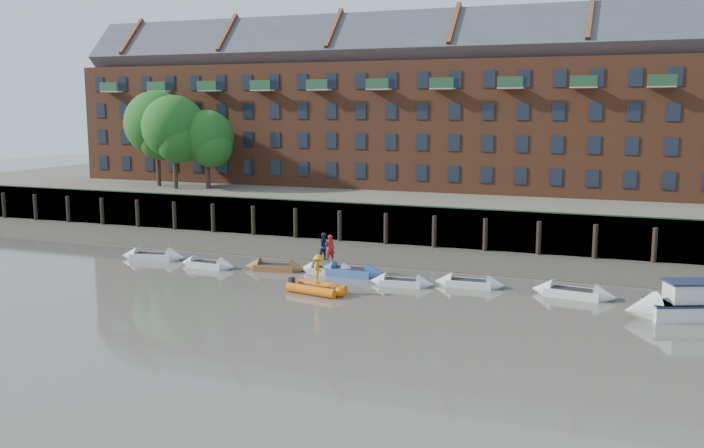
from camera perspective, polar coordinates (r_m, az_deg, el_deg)
The scene contains 20 objects.
ground at distance 39.50m, azimuth -4.81°, elevation -7.22°, with size 220.00×220.00×0.00m, color #615B52.
foreshore at distance 55.78m, azimuth 3.31°, elevation -2.42°, with size 110.00×8.00×0.50m, color #3D382F.
mud_band at distance 52.62m, azimuth 2.17°, elevation -3.10°, with size 110.00×1.60×0.10m, color #4C4336.
river_wall at distance 59.61m, azimuth 4.62°, elevation -0.14°, with size 110.00×1.23×3.30m.
bank_terrace at distance 72.64m, azimuth 7.69°, elevation 1.45°, with size 110.00×28.00×3.20m, color #5E594D.
apartment_terrace at distance 73.03m, azimuth 8.06°, elevation 10.31°, with size 80.60×15.56×20.98m.
tree_cluster at distance 74.62m, azimuth -13.51°, elevation 7.18°, with size 11.76×7.74×9.40m.
rowboat_0 at distance 56.03m, azimuth -14.98°, elevation -2.40°, with size 4.97×2.29×1.39m.
rowboat_1 at distance 52.43m, azimuth -11.01°, elevation -3.06°, with size 4.29×1.38×1.23m.
rowboat_2 at distance 50.81m, azimuth -5.90°, elevation -3.32°, with size 4.50×1.89×1.27m.
rowboat_3 at distance 49.64m, azimuth -1.81°, elevation -3.58°, with size 4.18×1.29×1.21m.
rowboat_4 at distance 49.03m, azimuth -0.09°, elevation -3.70°, with size 4.82×1.54×1.39m.
rowboat_5 at distance 46.44m, azimuth 3.80°, elevation -4.48°, with size 4.11×1.49×1.17m.
rowboat_6 at distance 46.63m, azimuth 8.98°, elevation -4.50°, with size 4.41×1.53×1.26m.
rowboat_7 at distance 45.45m, azimuth 16.58°, elevation -5.08°, with size 5.02×2.08×1.41m.
rib_tender at distance 44.51m, azimuth -2.57°, elevation -4.97°, with size 3.76×2.34×0.63m.
motor_launch at distance 42.74m, azimuth 23.53°, elevation -5.79°, with size 6.51×4.27×2.56m.
person_rower_a at distance 49.22m, azimuth -1.71°, elevation -1.88°, with size 0.67×0.44×1.84m, color maroon.
person_rower_b at distance 49.74m, azimuth -2.11°, elevation -1.75°, with size 0.91×0.71×1.88m, color #19233F.
person_rib_crew at distance 44.20m, azimuth -2.61°, elevation -3.48°, with size 1.14×0.65×1.76m, color orange.
Camera 1 is at (16.72, -34.07, 10.97)m, focal length 38.00 mm.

